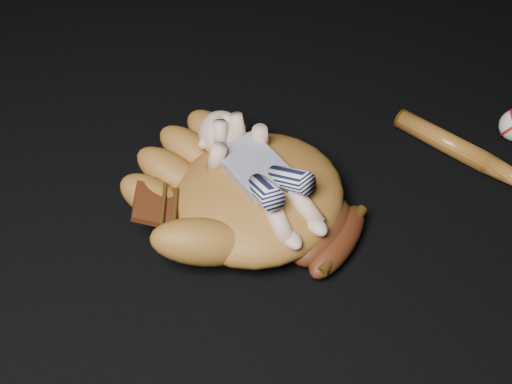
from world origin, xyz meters
TOP-DOWN VIEW (x-y plane):
  - baseball_glove at (-0.18, 0.18)m, footprint 0.63×0.66m
  - newborn_baby at (-0.17, 0.17)m, footprint 0.18×0.37m
  - baseball_bat at (0.32, -0.04)m, footprint 0.15×0.51m

SIDE VIEW (x-z plane):
  - baseball_bat at x=0.32m, z-range 0.00..0.05m
  - baseball_glove at x=-0.18m, z-range 0.00..0.16m
  - newborn_baby at x=-0.17m, z-range 0.06..0.21m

